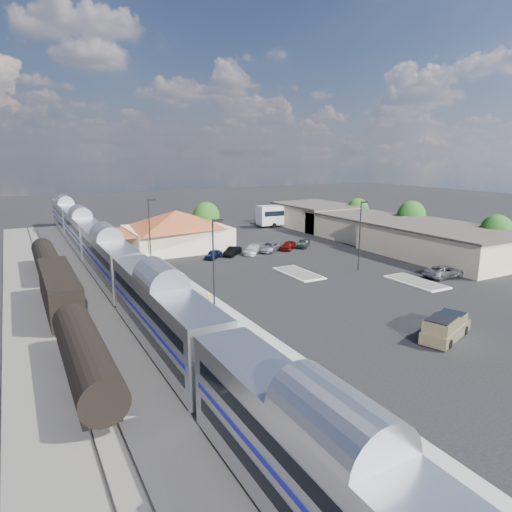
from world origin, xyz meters
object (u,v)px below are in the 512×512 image
station_depot (176,230)px  coach_bus (289,214)px  pickup_truck (446,327)px  suv (444,271)px

station_depot → coach_bus: (28.56, 12.00, -0.59)m
pickup_truck → coach_bus: (20.74, 56.98, 1.58)m
pickup_truck → suv: bearing=-70.1°
suv → pickup_truck: bearing=130.2°
station_depot → coach_bus: station_depot is taller
suv → coach_bus: size_ratio=0.39×
pickup_truck → station_depot: bearing=-10.3°
pickup_truck → suv: size_ratio=1.17×
station_depot → pickup_truck: bearing=-80.1°
suv → coach_bus: 44.22m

